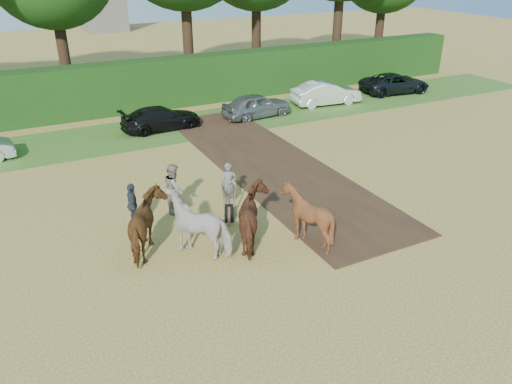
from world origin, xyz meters
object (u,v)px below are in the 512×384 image
at_px(spectator_near, 174,188).
at_px(spectator_far, 133,205).
at_px(plough_team, 229,220).
at_px(parked_cars, 269,103).

distance_m(spectator_near, spectator_far, 1.75).
bearing_deg(plough_team, spectator_far, 131.03).
height_order(plough_team, parked_cars, plough_team).
distance_m(spectator_far, plough_team, 3.78).
xyz_separation_m(spectator_far, parked_cars, (10.85, 9.96, -0.13)).
bearing_deg(spectator_near, parked_cars, -22.94).
xyz_separation_m(plough_team, parked_cars, (8.37, 12.81, -0.31)).
height_order(spectator_far, plough_team, plough_team).
bearing_deg(parked_cars, spectator_far, -137.45).
bearing_deg(plough_team, parked_cars, 56.84).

